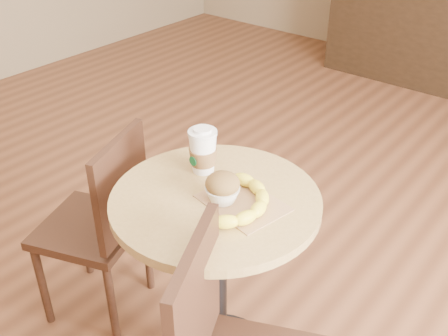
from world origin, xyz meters
name	(u,v)px	position (x,y,z in m)	size (l,w,h in m)	color
cafe_table	(216,261)	(0.11, -0.01, 0.50)	(0.62, 0.62, 0.75)	black
chair_left	(102,221)	(-0.40, -0.06, 0.44)	(0.45, 0.45, 0.80)	#361E13
kraft_bag	(243,203)	(0.20, 0.01, 0.75)	(0.24, 0.18, 0.00)	#9C724B
coffee_cup	(203,152)	(-0.01, 0.08, 0.82)	(0.09, 0.09, 0.15)	white
muffin	(223,188)	(0.15, -0.02, 0.80)	(0.10, 0.10, 0.09)	silver
banana	(240,202)	(0.21, -0.01, 0.77)	(0.19, 0.27, 0.04)	yellow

